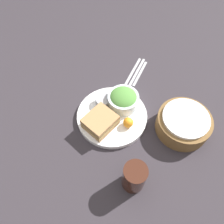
{
  "coord_description": "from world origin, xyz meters",
  "views": [
    {
      "loc": [
        0.43,
        0.2,
        0.78
      ],
      "look_at": [
        0.0,
        0.0,
        0.04
      ],
      "focal_mm": 35.0,
      "sensor_mm": 36.0,
      "label": 1
    }
  ],
  "objects_px": {
    "sandwich": "(100,122)",
    "bread_basket": "(183,123)",
    "spoon": "(140,73)",
    "plate": "(112,116)",
    "fork": "(133,71)",
    "drink_glass": "(134,177)",
    "knife": "(136,72)",
    "dressing_cup": "(103,101)",
    "salad_bowl": "(123,99)"
  },
  "relations": [
    {
      "from": "sandwich",
      "to": "bread_basket",
      "type": "height_order",
      "value": "bread_basket"
    },
    {
      "from": "sandwich",
      "to": "spoon",
      "type": "relative_size",
      "value": 0.82
    },
    {
      "from": "plate",
      "to": "fork",
      "type": "xyz_separation_m",
      "value": [
        -0.28,
        -0.02,
        -0.01
      ]
    },
    {
      "from": "plate",
      "to": "sandwich",
      "type": "height_order",
      "value": "sandwich"
    },
    {
      "from": "drink_glass",
      "to": "knife",
      "type": "height_order",
      "value": "drink_glass"
    },
    {
      "from": "plate",
      "to": "drink_glass",
      "type": "distance_m",
      "value": 0.28
    },
    {
      "from": "sandwich",
      "to": "dressing_cup",
      "type": "relative_size",
      "value": 2.2
    },
    {
      "from": "plate",
      "to": "spoon",
      "type": "xyz_separation_m",
      "value": [
        -0.28,
        0.02,
        -0.01
      ]
    },
    {
      "from": "salad_bowl",
      "to": "spoon",
      "type": "relative_size",
      "value": 0.75
    },
    {
      "from": "plate",
      "to": "bread_basket",
      "type": "xyz_separation_m",
      "value": [
        -0.07,
        0.27,
        0.03
      ]
    },
    {
      "from": "bread_basket",
      "to": "fork",
      "type": "xyz_separation_m",
      "value": [
        -0.21,
        -0.29,
        -0.04
      ]
    },
    {
      "from": "sandwich",
      "to": "salad_bowl",
      "type": "relative_size",
      "value": 1.1
    },
    {
      "from": "sandwich",
      "to": "bread_basket",
      "type": "bearing_deg",
      "value": 114.82
    },
    {
      "from": "bread_basket",
      "to": "knife",
      "type": "distance_m",
      "value": 0.35
    },
    {
      "from": "bread_basket",
      "to": "spoon",
      "type": "relative_size",
      "value": 1.22
    },
    {
      "from": "plate",
      "to": "knife",
      "type": "xyz_separation_m",
      "value": [
        -0.28,
        -0.0,
        -0.01
      ]
    },
    {
      "from": "dressing_cup",
      "to": "sandwich",
      "type": "bearing_deg",
      "value": 20.6
    },
    {
      "from": "drink_glass",
      "to": "spoon",
      "type": "relative_size",
      "value": 0.74
    },
    {
      "from": "salad_bowl",
      "to": "dressing_cup",
      "type": "bearing_deg",
      "value": -69.03
    },
    {
      "from": "knife",
      "to": "dressing_cup",
      "type": "bearing_deg",
      "value": 166.57
    },
    {
      "from": "knife",
      "to": "spoon",
      "type": "height_order",
      "value": "same"
    },
    {
      "from": "plate",
      "to": "knife",
      "type": "relative_size",
      "value": 1.45
    },
    {
      "from": "sandwich",
      "to": "dressing_cup",
      "type": "xyz_separation_m",
      "value": [
        -0.1,
        -0.04,
        -0.01
      ]
    },
    {
      "from": "salad_bowl",
      "to": "drink_glass",
      "type": "distance_m",
      "value": 0.32
    },
    {
      "from": "sandwich",
      "to": "fork",
      "type": "xyz_separation_m",
      "value": [
        -0.35,
        0.0,
        -0.05
      ]
    },
    {
      "from": "plate",
      "to": "sandwich",
      "type": "relative_size",
      "value": 2.05
    },
    {
      "from": "plate",
      "to": "sandwich",
      "type": "bearing_deg",
      "value": -17.59
    },
    {
      "from": "knife",
      "to": "bread_basket",
      "type": "bearing_deg",
      "value": -127.42
    },
    {
      "from": "bread_basket",
      "to": "spoon",
      "type": "height_order",
      "value": "bread_basket"
    },
    {
      "from": "bread_basket",
      "to": "sandwich",
      "type": "bearing_deg",
      "value": -65.18
    },
    {
      "from": "drink_glass",
      "to": "fork",
      "type": "bearing_deg",
      "value": -157.93
    },
    {
      "from": "knife",
      "to": "spoon",
      "type": "bearing_deg",
      "value": -90.0
    },
    {
      "from": "spoon",
      "to": "knife",
      "type": "bearing_deg",
      "value": 90.0
    },
    {
      "from": "plate",
      "to": "knife",
      "type": "bearing_deg",
      "value": -179.68
    },
    {
      "from": "sandwich",
      "to": "fork",
      "type": "height_order",
      "value": "sandwich"
    },
    {
      "from": "plate",
      "to": "spoon",
      "type": "height_order",
      "value": "plate"
    },
    {
      "from": "plate",
      "to": "drink_glass",
      "type": "xyz_separation_m",
      "value": [
        0.21,
        0.18,
        0.05
      ]
    },
    {
      "from": "dressing_cup",
      "to": "drink_glass",
      "type": "distance_m",
      "value": 0.35
    },
    {
      "from": "dressing_cup",
      "to": "knife",
      "type": "xyz_separation_m",
      "value": [
        -0.24,
        0.06,
        -0.04
      ]
    },
    {
      "from": "drink_glass",
      "to": "fork",
      "type": "relative_size",
      "value": 0.67
    },
    {
      "from": "plate",
      "to": "salad_bowl",
      "type": "height_order",
      "value": "salad_bowl"
    },
    {
      "from": "plate",
      "to": "spoon",
      "type": "relative_size",
      "value": 1.69
    },
    {
      "from": "dressing_cup",
      "to": "spoon",
      "type": "xyz_separation_m",
      "value": [
        -0.24,
        0.07,
        -0.04
      ]
    },
    {
      "from": "plate",
      "to": "drink_glass",
      "type": "relative_size",
      "value": 2.28
    },
    {
      "from": "dressing_cup",
      "to": "spoon",
      "type": "distance_m",
      "value": 0.26
    },
    {
      "from": "drink_glass",
      "to": "sandwich",
      "type": "bearing_deg",
      "value": -126.37
    },
    {
      "from": "salad_bowl",
      "to": "dressing_cup",
      "type": "distance_m",
      "value": 0.09
    },
    {
      "from": "salad_bowl",
      "to": "knife",
      "type": "xyz_separation_m",
      "value": [
        -0.21,
        -0.02,
        -0.05
      ]
    },
    {
      "from": "plate",
      "to": "spoon",
      "type": "distance_m",
      "value": 0.28
    },
    {
      "from": "bread_basket",
      "to": "knife",
      "type": "height_order",
      "value": "bread_basket"
    }
  ]
}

